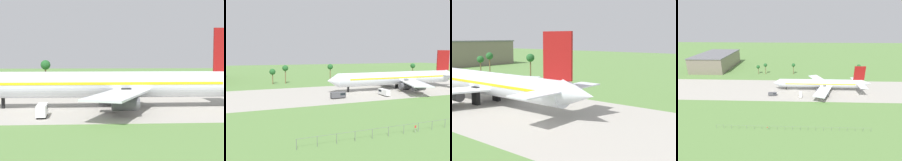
{
  "view_description": "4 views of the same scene",
  "coord_description": "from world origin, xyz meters",
  "views": [
    {
      "loc": [
        15.02,
        -86.07,
        12.66
      ],
      "look_at": [
        20.56,
        -0.39,
        6.8
      ],
      "focal_mm": 55.0,
      "sensor_mm": 36.0,
      "label": 1
    },
    {
      "loc": [
        -46.19,
        -94.14,
        17.63
      ],
      "look_at": [
        -11.56,
        -0.39,
        5.8
      ],
      "focal_mm": 35.0,
      "sensor_mm": 36.0,
      "label": 2
    },
    {
      "loc": [
        97.01,
        -54.38,
        18.81
      ],
      "look_at": [
        52.67,
        -0.39,
        9.06
      ],
      "focal_mm": 50.0,
      "sensor_mm": 36.0,
      "label": 3
    },
    {
      "loc": [
        1.53,
        -131.75,
        54.25
      ],
      "look_at": [
        -3.51,
        5.0,
        6.0
      ],
      "focal_mm": 28.0,
      "sensor_mm": 36.0,
      "label": 4
    }
  ],
  "objects": [
    {
      "name": "no_stopping_sign",
      "position": [
        -13.09,
        -55.31,
        1.05
      ],
      "size": [
        0.44,
        0.08,
        1.68
      ],
      "color": "gray",
      "rests_on": "ground_plane"
    },
    {
      "name": "terminal_building",
      "position": [
        -91.9,
        66.23,
        8.32
      ],
      "size": [
        36.72,
        61.2,
        16.61
      ],
      "color": "slate",
      "rests_on": "ground_plane"
    },
    {
      "name": "perimeter_fence",
      "position": [
        0.0,
        -55.0,
        1.45
      ],
      "size": [
        80.1,
        0.1,
        2.1
      ],
      "color": "slate",
      "rests_on": "ground_plane"
    },
    {
      "name": "jet_airliner",
      "position": [
        22.31,
        -0.39,
        5.75
      ],
      "size": [
        77.57,
        51.74,
        20.12
      ],
      "color": "silver",
      "rests_on": "ground_plane"
    },
    {
      "name": "ground_plane",
      "position": [
        0.0,
        0.0,
        0.0
      ],
      "size": [
        600.0,
        600.0,
        0.0
      ],
      "primitive_type": "plane",
      "color": "#5B8442"
    },
    {
      "name": "palm_tree_row",
      "position": [
        -1.07,
        42.08,
        8.76
      ],
      "size": [
        106.44,
        3.6,
        11.6
      ],
      "color": "brown",
      "rests_on": "ground_plane"
    },
    {
      "name": "taxiway_strip",
      "position": [
        0.0,
        0.0,
        0.01
      ],
      "size": [
        320.0,
        44.0,
        0.02
      ],
      "color": "#A8A399",
      "rests_on": "ground_plane"
    },
    {
      "name": "baggage_tug",
      "position": [
        4.9,
        -13.36,
        1.48
      ],
      "size": [
        2.19,
        6.47,
        2.76
      ],
      "color": "black",
      "rests_on": "ground_plane"
    },
    {
      "name": "fuel_truck",
      "position": [
        -15.81,
        -12.5,
        1.37
      ],
      "size": [
        6.33,
        2.4,
        2.55
      ],
      "color": "black",
      "rests_on": "ground_plane"
    }
  ]
}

